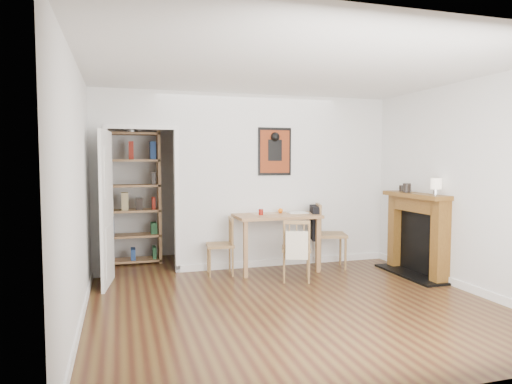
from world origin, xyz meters
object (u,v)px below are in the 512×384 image
object	(u,v)px
mantel_lamp	(436,185)
bookshelf	(132,198)
red_glass	(261,212)
orange_fruit	(280,211)
chair_front	(296,249)
chair_right	(329,234)
fireplace	(417,232)
dining_table	(275,221)
notebook	(297,213)
chair_left	(220,246)
ceramic_jar_a	(407,188)
ceramic_jar_b	(402,188)

from	to	relation	value
mantel_lamp	bookshelf	bearing A→B (deg)	148.66
red_glass	orange_fruit	distance (m)	0.37
chair_front	orange_fruit	bearing A→B (deg)	87.01
chair_right	mantel_lamp	distance (m)	1.71
fireplace	orange_fruit	size ratio (longest dim) A/B	17.02
dining_table	notebook	xyz separation A→B (m)	(0.36, 0.02, 0.11)
chair_left	notebook	xyz separation A→B (m)	(1.20, 0.06, 0.43)
orange_fruit	ceramic_jar_a	size ratio (longest dim) A/B	0.55
fireplace	chair_left	bearing A→B (deg)	163.12
chair_front	red_glass	distance (m)	0.82
fireplace	ceramic_jar_a	bearing A→B (deg)	122.52
dining_table	ceramic_jar_a	xyz separation A→B (m)	(1.74, -0.71, 0.50)
ceramic_jar_a	dining_table	bearing A→B (deg)	157.82
orange_fruit	notebook	world-z (taller)	orange_fruit
red_glass	ceramic_jar_b	bearing A→B (deg)	-12.48
red_glass	chair_front	bearing A→B (deg)	-63.29
mantel_lamp	red_glass	bearing A→B (deg)	149.53
chair_left	ceramic_jar_a	xyz separation A→B (m)	(2.58, -0.67, 0.82)
notebook	bookshelf	bearing A→B (deg)	156.00
chair_right	orange_fruit	size ratio (longest dim) A/B	13.23
ceramic_jar_a	mantel_lamp	bearing A→B (deg)	-83.06
chair_front	mantel_lamp	xyz separation A→B (m)	(1.73, -0.59, 0.87)
dining_table	ceramic_jar_b	bearing A→B (deg)	-15.53
ceramic_jar_b	chair_left	bearing A→B (deg)	170.12
chair_left	notebook	bearing A→B (deg)	2.77
fireplace	chair_front	bearing A→B (deg)	173.85
red_glass	mantel_lamp	size ratio (longest dim) A/B	0.38
chair_front	red_glass	bearing A→B (deg)	116.71
fireplace	red_glass	xyz separation A→B (m)	(-2.06, 0.80, 0.26)
dining_table	mantel_lamp	distance (m)	2.27
chair_right	chair_front	bearing A→B (deg)	-143.19
chair_front	ceramic_jar_b	distance (m)	1.90
red_glass	ceramic_jar_a	xyz separation A→B (m)	(1.97, -0.66, 0.35)
bookshelf	notebook	bearing A→B (deg)	-24.00
fireplace	orange_fruit	xyz separation A→B (m)	(-1.72, 0.93, 0.25)
bookshelf	ceramic_jar_b	size ratio (longest dim) A/B	22.07
fireplace	ceramic_jar_b	bearing A→B (deg)	95.01
chair_left	red_glass	world-z (taller)	red_glass
dining_table	ceramic_jar_a	distance (m)	1.94
red_glass	mantel_lamp	bearing A→B (deg)	-30.47
chair_front	ceramic_jar_b	world-z (taller)	ceramic_jar_b
chair_left	bookshelf	bearing A→B (deg)	136.38
notebook	mantel_lamp	distance (m)	1.98
ceramic_jar_a	ceramic_jar_b	distance (m)	0.22
chair_left	ceramic_jar_a	world-z (taller)	ceramic_jar_a
orange_fruit	ceramic_jar_a	bearing A→B (deg)	-25.77
chair_front	fireplace	xyz separation A→B (m)	(1.76, -0.19, 0.19)
ceramic_jar_a	chair_front	bearing A→B (deg)	178.36
chair_front	ceramic_jar_a	distance (m)	1.85
bookshelf	ceramic_jar_b	bearing A→B (deg)	-22.42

